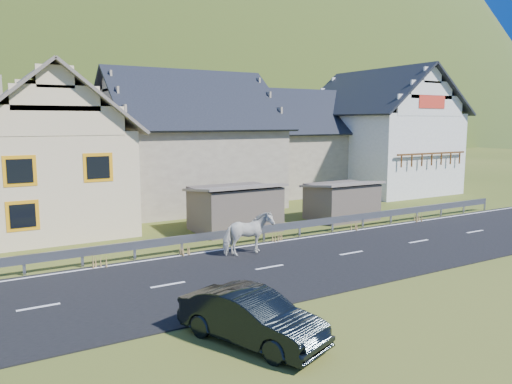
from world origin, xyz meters
TOP-DOWN VIEW (x-y plane):
  - ground at (0.00, 0.00)m, footprint 160.00×160.00m
  - road at (0.00, 0.00)m, footprint 60.00×7.00m
  - lane_markings at (0.00, 0.00)m, footprint 60.00×6.60m
  - guardrail at (-0.00, 3.68)m, footprint 28.10×0.09m
  - shed_left at (-2.00, 6.50)m, footprint 4.30×3.30m
  - shed_right at (4.50, 6.00)m, footprint 3.80×2.90m
  - house_cream at (-10.00, 12.00)m, footprint 7.80×9.80m
  - house_stone_a at (-1.00, 15.00)m, footprint 10.80×9.80m
  - house_stone_b at (9.00, 17.00)m, footprint 9.80×8.80m
  - house_white at (15.00, 14.00)m, footprint 8.80×10.80m
  - mountain at (5.00, 180.00)m, footprint 440.00×280.00m
  - horse at (-3.80, 1.99)m, footprint 0.96×2.07m
  - car at (-7.72, -5.12)m, footprint 2.71×4.16m

SIDE VIEW (x-z plane):
  - mountain at x=5.00m, z-range -150.00..110.00m
  - ground at x=0.00m, z-range 0.00..0.00m
  - road at x=0.00m, z-range 0.00..0.04m
  - lane_markings at x=0.00m, z-range 0.04..0.05m
  - guardrail at x=0.00m, z-range 0.19..0.94m
  - car at x=-7.72m, z-range 0.00..1.30m
  - horse at x=-3.80m, z-range 0.04..1.78m
  - shed_right at x=4.50m, z-range -0.10..2.10m
  - shed_left at x=-2.00m, z-range -0.10..2.30m
  - house_stone_b at x=9.00m, z-range 0.19..8.29m
  - house_cream at x=-10.00m, z-range 0.21..8.51m
  - house_stone_a at x=-1.00m, z-range 0.18..9.08m
  - house_white at x=15.00m, z-range 0.21..9.91m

